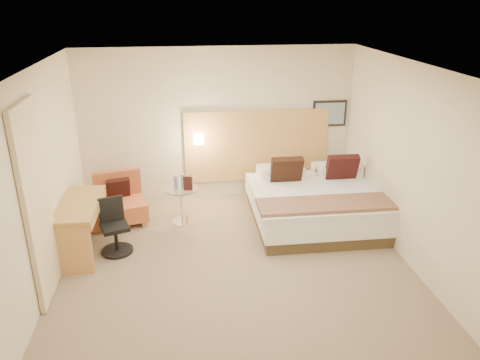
{
  "coord_description": "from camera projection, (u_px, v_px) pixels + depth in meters",
  "views": [
    {
      "loc": [
        -0.67,
        -5.48,
        3.52
      ],
      "look_at": [
        0.15,
        0.63,
        1.04
      ],
      "focal_mm": 35.0,
      "sensor_mm": 36.0,
      "label": 1
    }
  ],
  "objects": [
    {
      "name": "floor",
      "position": [
        235.0,
        268.0,
        6.43
      ],
      "size": [
        4.8,
        5.0,
        0.02
      ],
      "primitive_type": "cube",
      "color": "#7D6B54",
      "rests_on": "ground"
    },
    {
      "name": "ceiling",
      "position": [
        234.0,
        68.0,
        5.42
      ],
      "size": [
        4.8,
        5.0,
        0.02
      ],
      "primitive_type": "cube",
      "color": "white",
      "rests_on": "floor"
    },
    {
      "name": "wall_back",
      "position": [
        218.0,
        125.0,
        8.24
      ],
      "size": [
        4.8,
        0.02,
        2.7
      ],
      "primitive_type": "cube",
      "color": "beige",
      "rests_on": "floor"
    },
    {
      "name": "wall_front",
      "position": [
        274.0,
        294.0,
        3.62
      ],
      "size": [
        4.8,
        0.02,
        2.7
      ],
      "primitive_type": "cube",
      "color": "beige",
      "rests_on": "floor"
    },
    {
      "name": "wall_left",
      "position": [
        37.0,
        186.0,
        5.63
      ],
      "size": [
        0.02,
        5.0,
        2.7
      ],
      "primitive_type": "cube",
      "color": "beige",
      "rests_on": "floor"
    },
    {
      "name": "wall_right",
      "position": [
        414.0,
        168.0,
        6.22
      ],
      "size": [
        0.02,
        5.0,
        2.7
      ],
      "primitive_type": "cube",
      "color": "beige",
      "rests_on": "floor"
    },
    {
      "name": "headboard_panel",
      "position": [
        257.0,
        146.0,
        8.43
      ],
      "size": [
        2.6,
        0.04,
        1.3
      ],
      "primitive_type": "cube",
      "color": "tan",
      "rests_on": "wall_back"
    },
    {
      "name": "art_frame",
      "position": [
        329.0,
        113.0,
        8.4
      ],
      "size": [
        0.62,
        0.03,
        0.47
      ],
      "primitive_type": "cube",
      "color": "black",
      "rests_on": "wall_back"
    },
    {
      "name": "art_canvas",
      "position": [
        330.0,
        114.0,
        8.38
      ],
      "size": [
        0.54,
        0.01,
        0.39
      ],
      "primitive_type": "cube",
      "color": "gray",
      "rests_on": "wall_back"
    },
    {
      "name": "lamp_arm",
      "position": [
        198.0,
        138.0,
        8.19
      ],
      "size": [
        0.02,
        0.12,
        0.02
      ],
      "primitive_type": "cylinder",
      "rotation": [
        1.57,
        0.0,
        0.0
      ],
      "color": "silver",
      "rests_on": "wall_back"
    },
    {
      "name": "lamp_shade",
      "position": [
        199.0,
        139.0,
        8.13
      ],
      "size": [
        0.15,
        0.15,
        0.15
      ],
      "primitive_type": "cube",
      "color": "#F7E6C1",
      "rests_on": "wall_back"
    },
    {
      "name": "curtain",
      "position": [
        37.0,
        204.0,
        5.46
      ],
      "size": [
        0.06,
        0.9,
        2.42
      ],
      "primitive_type": "cube",
      "color": "beige",
      "rests_on": "wall_left"
    },
    {
      "name": "bottle_a",
      "position": [
        176.0,
        182.0,
        7.46
      ],
      "size": [
        0.08,
        0.08,
        0.22
      ],
      "primitive_type": "cylinder",
      "rotation": [
        0.0,
        0.0,
        -0.21
      ],
      "color": "#788EB9",
      "rests_on": "side_table"
    },
    {
      "name": "bottle_b",
      "position": [
        183.0,
        180.0,
        7.54
      ],
      "size": [
        0.08,
        0.08,
        0.22
      ],
      "primitive_type": "cylinder",
      "rotation": [
        0.0,
        0.0,
        -0.21
      ],
      "color": "#84B9CC",
      "rests_on": "side_table"
    },
    {
      "name": "menu_folder",
      "position": [
        188.0,
        183.0,
        7.39
      ],
      "size": [
        0.15,
        0.08,
        0.24
      ],
      "primitive_type": "cube",
      "rotation": [
        0.0,
        0.0,
        -0.21
      ],
      "color": "#361616",
      "rests_on": "side_table"
    },
    {
      "name": "bed",
      "position": [
        317.0,
        202.0,
        7.63
      ],
      "size": [
        2.2,
        2.11,
        1.05
      ],
      "color": "#483924",
      "rests_on": "floor"
    },
    {
      "name": "lounge_chair",
      "position": [
        121.0,
        203.0,
        7.63
      ],
      "size": [
        0.91,
        0.84,
        0.81
      ],
      "color": "#986B47",
      "rests_on": "floor"
    },
    {
      "name": "side_table",
      "position": [
        182.0,
        203.0,
        7.59
      ],
      "size": [
        0.64,
        0.64,
        0.6
      ],
      "color": "silver",
      "rests_on": "floor"
    },
    {
      "name": "desk",
      "position": [
        81.0,
        213.0,
        6.6
      ],
      "size": [
        0.61,
        1.27,
        0.79
      ],
      "color": "#AB8143",
      "rests_on": "floor"
    },
    {
      "name": "desk_chair",
      "position": [
        115.0,
        231.0,
        6.73
      ],
      "size": [
        0.57,
        0.57,
        0.8
      ],
      "color": "black",
      "rests_on": "floor"
    }
  ]
}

